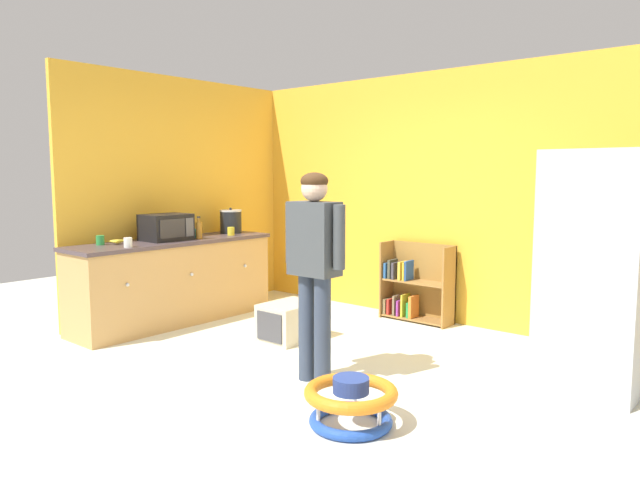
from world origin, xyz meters
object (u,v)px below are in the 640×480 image
microwave (166,227)px  crock_pot (231,221)px  standing_person (314,258)px  green_cup (100,240)px  baby_walker (351,402)px  banana_bunch (118,241)px  white_cup (128,242)px  kitchen_counter (174,281)px  yellow_cup (231,231)px  amber_bottle (199,230)px  bookshelf (414,287)px  teal_cup (195,233)px  refrigerator (596,272)px  pet_carrier (289,322)px

microwave → crock_pot: bearing=93.4°
standing_person → green_cup: standing_person is taller
baby_walker → green_cup: 3.34m
banana_bunch → white_cup: white_cup is taller
kitchen_counter → banana_bunch: bearing=-99.6°
yellow_cup → white_cup: size_ratio=1.00×
green_cup → white_cup: bearing=11.0°
amber_bottle → green_cup: bearing=-109.0°
standing_person → banana_bunch: size_ratio=10.22×
amber_bottle → crock_pot: bearing=109.6°
yellow_cup → banana_bunch: bearing=-100.3°
bookshelf → green_cup: green_cup is taller
banana_bunch → white_cup: size_ratio=1.67×
crock_pot → banana_bunch: bearing=-91.2°
banana_bunch → teal_cup: bearing=83.7°
refrigerator → yellow_cup: 3.91m
amber_bottle → yellow_cup: size_ratio=2.59×
yellow_cup → white_cup: bearing=-86.7°
pet_carrier → white_cup: bearing=-141.3°
bookshelf → crock_pot: bearing=-155.9°
baby_walker → banana_bunch: banana_bunch is taller
yellow_cup → teal_cup: bearing=-108.8°
refrigerator → crock_pot: 4.11m
standing_person → pet_carrier: bearing=142.9°
refrigerator → bookshelf: bearing=156.2°
crock_pot → white_cup: 1.57m
pet_carrier → white_cup: size_ratio=5.81×
refrigerator → banana_bunch: bearing=-161.0°
kitchen_counter → bookshelf: kitchen_counter is taller
crock_pot → yellow_cup: (0.20, -0.18, -0.09)m
bookshelf → white_cup: (-1.72, -2.44, 0.58)m
refrigerator → yellow_cup: (-3.91, -0.14, 0.06)m
refrigerator → pet_carrier: bearing=-168.5°
kitchen_counter → crock_pot: (-0.07, 0.88, 0.59)m
pet_carrier → amber_bottle: (-1.26, -0.08, 0.82)m
kitchen_counter → baby_walker: 3.21m
baby_walker → crock_pot: size_ratio=1.99×
crock_pot → yellow_cup: 0.28m
kitchen_counter → crock_pot: crock_pot is taller
white_cup → standing_person: bearing=7.0°
refrigerator → standing_person: 2.09m
microwave → banana_bunch: size_ratio=3.03×
baby_walker → teal_cup: (-3.07, 1.17, 0.79)m
banana_bunch → standing_person: bearing=4.2°
bookshelf → pet_carrier: (-0.50, -1.47, -0.19)m
yellow_cup → amber_bottle: bearing=-86.5°
refrigerator → pet_carrier: size_ratio=3.22×
kitchen_counter → pet_carrier: (1.43, 0.30, -0.27)m
bookshelf → standing_person: (0.44, -2.18, 0.61)m
baby_walker → microwave: bearing=165.6°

